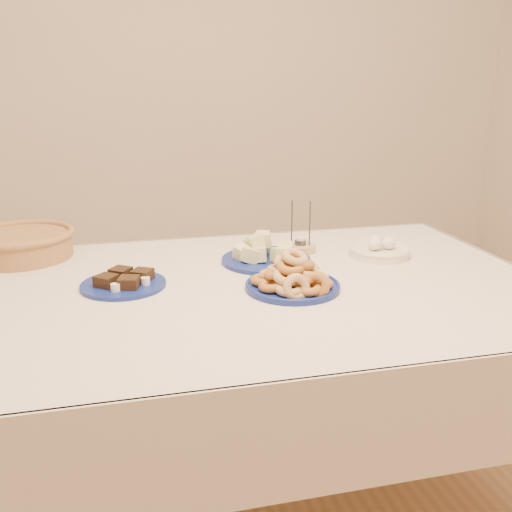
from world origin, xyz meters
name	(u,v)px	position (x,y,z in m)	size (l,w,h in m)	color
ground	(252,502)	(0.00, 0.00, 0.00)	(5.00, 5.00, 0.00)	#926945
dining_table	(252,319)	(0.00, 0.00, 0.64)	(1.71, 1.11, 0.75)	brown
donut_platter	(293,279)	(0.10, -0.07, 0.78)	(0.28, 0.28, 0.12)	navy
melon_plate	(264,255)	(0.09, 0.20, 0.77)	(0.29, 0.29, 0.10)	navy
brownie_plate	(124,282)	(-0.36, 0.07, 0.76)	(0.30, 0.30, 0.04)	navy
wicker_basket	(21,243)	(-0.68, 0.43, 0.80)	(0.43, 0.43, 0.09)	brown
candle_holder	(300,247)	(0.24, 0.28, 0.77)	(0.14, 0.14, 0.18)	tan
egg_bowl	(379,250)	(0.47, 0.17, 0.77)	(0.24, 0.24, 0.07)	#F0E5D0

